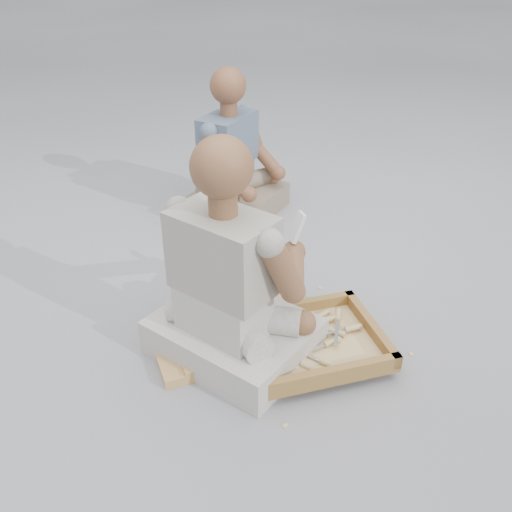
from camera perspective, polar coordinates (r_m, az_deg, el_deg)
ground at (r=2.31m, az=2.17°, el=-8.34°), size 60.00×60.00×0.00m
carved_panel at (r=2.31m, az=-2.89°, el=-7.86°), size 0.68×0.53×0.04m
tool_tray at (r=2.20m, az=5.33°, el=-8.67°), size 0.66×0.59×0.07m
chisel_0 at (r=2.26m, az=9.19°, el=-7.22°), size 0.22×0.08×0.02m
chisel_1 at (r=2.30m, az=8.17°, el=-6.22°), size 0.17×0.17×0.02m
chisel_2 at (r=2.28m, az=5.84°, el=-6.98°), size 0.22×0.03×0.02m
chisel_3 at (r=2.11m, az=6.79°, el=-10.48°), size 0.09×0.21×0.02m
chisel_4 at (r=2.10m, az=4.93°, el=-10.84°), size 0.08×0.22×0.02m
chisel_5 at (r=2.20m, az=4.26°, el=-8.65°), size 0.07×0.22×0.02m
chisel_6 at (r=2.29m, az=6.83°, el=-6.33°), size 0.21×0.10×0.02m
chisel_7 at (r=2.21m, az=4.62°, el=-8.40°), size 0.22×0.05×0.02m
chisel_8 at (r=2.19m, az=7.16°, el=-8.69°), size 0.22×0.04×0.02m
chisel_9 at (r=2.25m, az=7.51°, el=-7.37°), size 0.11×0.20×0.02m
chisel_10 at (r=2.32m, az=6.18°, el=-6.07°), size 0.22×0.02×0.02m
wood_chip_0 at (r=2.53m, az=2.78°, el=-4.30°), size 0.02×0.02×0.00m
wood_chip_1 at (r=1.99m, az=2.96°, el=-16.58°), size 0.02×0.02×0.00m
wood_chip_2 at (r=2.30m, az=10.54°, el=-9.27°), size 0.02×0.02×0.00m
wood_chip_3 at (r=2.32m, az=15.27°, el=-9.44°), size 0.02×0.02×0.00m
wood_chip_4 at (r=2.61m, az=6.43°, el=-3.21°), size 0.02×0.02×0.00m
wood_chip_5 at (r=2.18m, az=10.58°, el=-11.91°), size 0.02×0.02×0.00m
wood_chip_6 at (r=2.38m, az=4.89°, el=-7.13°), size 0.02×0.02×0.00m
wood_chip_7 at (r=2.26m, az=3.83°, el=-9.46°), size 0.02×0.02×0.00m
craftsman at (r=2.07m, az=-2.42°, el=-3.20°), size 0.66×0.68×0.89m
companion at (r=3.15m, az=-2.24°, el=8.75°), size 0.64×0.59×0.81m
mobile_phone at (r=2.20m, az=4.13°, el=2.90°), size 0.07×0.06×0.12m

